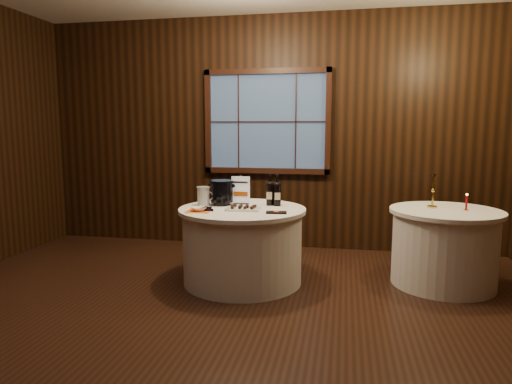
% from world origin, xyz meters
% --- Properties ---
extents(ground, '(6.00, 6.00, 0.00)m').
position_xyz_m(ground, '(0.00, 0.00, 0.00)').
color(ground, black).
rests_on(ground, ground).
extents(back_wall, '(6.00, 0.10, 3.00)m').
position_xyz_m(back_wall, '(0.00, 2.48, 1.54)').
color(back_wall, black).
rests_on(back_wall, ground).
extents(main_table, '(1.28, 1.28, 0.77)m').
position_xyz_m(main_table, '(0.00, 1.00, 0.39)').
color(main_table, white).
rests_on(main_table, ground).
extents(side_table, '(1.08, 1.08, 0.77)m').
position_xyz_m(side_table, '(2.00, 1.30, 0.39)').
color(side_table, white).
rests_on(side_table, ground).
extents(sign_stand, '(0.19, 0.09, 0.31)m').
position_xyz_m(sign_stand, '(-0.05, 1.17, 0.88)').
color(sign_stand, '#BBBBC2').
rests_on(sign_stand, main_table).
extents(port_bottle_left, '(0.08, 0.08, 0.33)m').
position_xyz_m(port_bottle_left, '(0.25, 1.22, 0.91)').
color(port_bottle_left, black).
rests_on(port_bottle_left, main_table).
extents(port_bottle_right, '(0.08, 0.09, 0.33)m').
position_xyz_m(port_bottle_right, '(0.33, 1.20, 0.91)').
color(port_bottle_right, black).
rests_on(port_bottle_right, main_table).
extents(ice_bucket, '(0.25, 0.25, 0.26)m').
position_xyz_m(ice_bucket, '(-0.25, 1.14, 0.91)').
color(ice_bucket, black).
rests_on(ice_bucket, main_table).
extents(chocolate_plate, '(0.34, 0.24, 0.05)m').
position_xyz_m(chocolate_plate, '(0.03, 0.90, 0.79)').
color(chocolate_plate, white).
rests_on(chocolate_plate, main_table).
extents(chocolate_box, '(0.20, 0.12, 0.02)m').
position_xyz_m(chocolate_box, '(0.38, 0.78, 0.78)').
color(chocolate_box, black).
rests_on(chocolate_box, main_table).
extents(grape_bunch, '(0.19, 0.10, 0.04)m').
position_xyz_m(grape_bunch, '(-0.29, 0.79, 0.79)').
color(grape_bunch, black).
rests_on(grape_bunch, main_table).
extents(glass_pitcher, '(0.18, 0.14, 0.20)m').
position_xyz_m(glass_pitcher, '(-0.43, 1.08, 0.87)').
color(glass_pitcher, silver).
rests_on(glass_pitcher, main_table).
extents(orange_napkin, '(0.25, 0.25, 0.00)m').
position_xyz_m(orange_napkin, '(-0.37, 0.75, 0.77)').
color(orange_napkin, orange).
rests_on(orange_napkin, main_table).
extents(cracker_bowl, '(0.17, 0.17, 0.04)m').
position_xyz_m(cracker_bowl, '(-0.37, 0.75, 0.79)').
color(cracker_bowl, white).
rests_on(cracker_bowl, orange_napkin).
extents(brass_candlestick, '(0.10, 0.10, 0.35)m').
position_xyz_m(brass_candlestick, '(1.88, 1.39, 0.89)').
color(brass_candlestick, gold).
rests_on(brass_candlestick, side_table).
extents(red_candle, '(0.05, 0.05, 0.17)m').
position_xyz_m(red_candle, '(2.18, 1.27, 0.84)').
color(red_candle, gold).
rests_on(red_candle, side_table).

